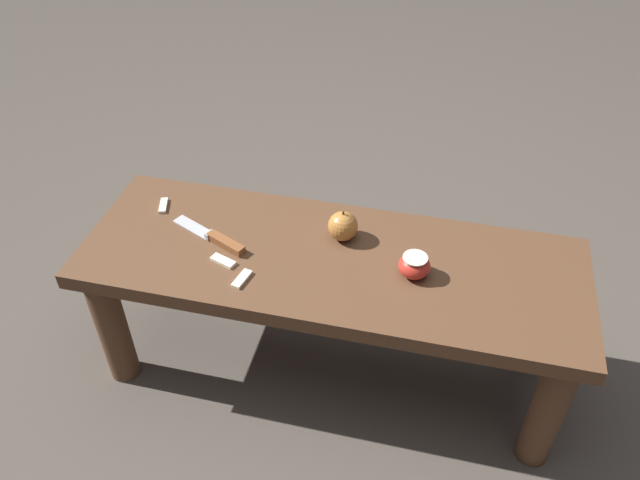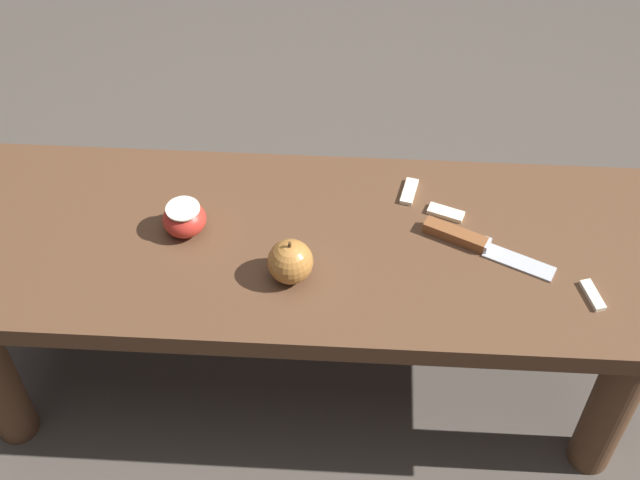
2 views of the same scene
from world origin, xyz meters
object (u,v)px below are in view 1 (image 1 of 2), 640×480
object	(u,v)px
apple_whole	(343,226)
apple_cut	(414,266)
wooden_bench	(330,282)
knife	(218,239)

from	to	relation	value
apple_whole	apple_cut	distance (m)	0.21
wooden_bench	apple_cut	size ratio (longest dim) A/B	16.45
apple_whole	apple_cut	world-z (taller)	apple_whole
wooden_bench	apple_cut	xyz separation A→B (m)	(0.20, -0.01, 0.11)
apple_cut	wooden_bench	bearing A→B (deg)	175.76
wooden_bench	apple_cut	distance (m)	0.23
knife	apple_cut	bearing A→B (deg)	-155.98
apple_whole	knife	bearing A→B (deg)	-163.82
apple_whole	apple_cut	bearing A→B (deg)	-26.17
knife	apple_whole	bearing A→B (deg)	-139.10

